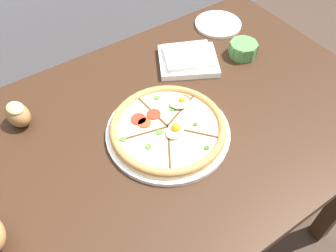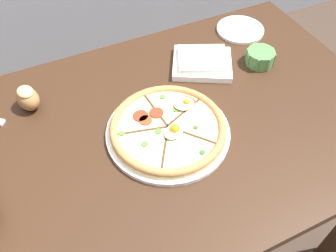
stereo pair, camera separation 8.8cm
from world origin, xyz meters
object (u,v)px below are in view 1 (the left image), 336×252
Objects in this scene: side_saucer at (218,24)px; ramekin_bowl at (243,49)px; dining_table at (157,156)px; bread_piece_mid at (18,114)px; napkin_folded at (188,59)px; pizza at (168,129)px.

ramekin_bowl is at bearing -103.36° from side_saucer.
dining_table is at bearing -147.69° from side_saucer.
ramekin_bowl is at bearing -9.58° from bread_piece_mid.
bread_piece_mid is (-0.67, 0.11, 0.01)m from ramekin_bowl.
napkin_folded is 2.61× the size of bread_piece_mid.
pizza reaches higher than ramekin_bowl.
side_saucer is (0.43, 0.27, 0.12)m from dining_table.
ramekin_bowl reaches higher than napkin_folded.
pizza is (0.02, -0.03, 0.13)m from dining_table.
pizza is at bearing -53.98° from dining_table.
dining_table is 0.31m from napkin_folded.
side_saucer is (0.71, 0.05, -0.03)m from bread_piece_mid.
pizza reaches higher than napkin_folded.
dining_table is 4.02× the size of pizza.
pizza is at bearing -160.38° from ramekin_bowl.
pizza is 3.68× the size of bread_piece_mid.
ramekin_bowl is (0.39, 0.10, 0.14)m from dining_table.
side_saucer is at bearing 36.11° from pizza.
pizza reaches higher than side_saucer.
napkin_folded is at bearing 36.50° from dining_table.
ramekin_bowl is (0.37, 0.13, 0.01)m from pizza.
side_saucer is (0.04, 0.17, -0.02)m from ramekin_bowl.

